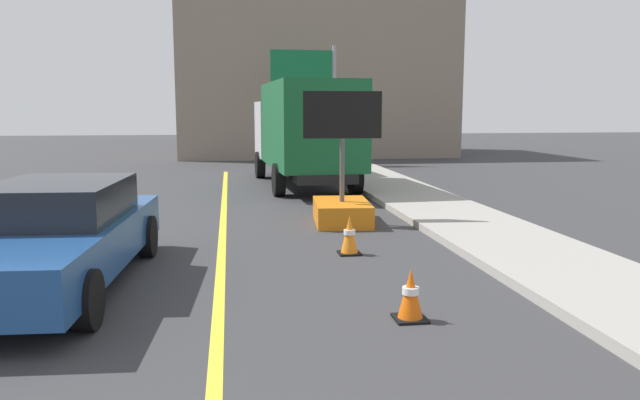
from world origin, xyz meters
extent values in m
cube|color=yellow|center=(0.00, 6.00, 0.00)|extent=(0.14, 36.00, 0.01)
cube|color=orange|center=(2.44, 12.81, 0.23)|extent=(1.24, 1.88, 0.45)
cylinder|color=#4C4C4C|center=(2.44, 12.81, 1.10)|extent=(0.10, 0.10, 1.30)
cube|color=black|center=(2.44, 12.81, 2.23)|extent=(1.60, 0.20, 0.95)
sphere|color=yellow|center=(2.99, 12.81, 2.23)|extent=(0.09, 0.09, 0.09)
sphere|color=yellow|center=(2.70, 12.84, 2.23)|extent=(0.09, 0.09, 0.09)
sphere|color=yellow|center=(2.40, 12.86, 2.23)|extent=(0.09, 0.09, 0.09)
sphere|color=yellow|center=(2.10, 12.88, 2.23)|extent=(0.09, 0.09, 0.09)
sphere|color=yellow|center=(1.93, 12.90, 2.41)|extent=(0.09, 0.09, 0.09)
sphere|color=yellow|center=(1.93, 12.90, 2.04)|extent=(0.09, 0.09, 0.09)
cube|color=black|center=(2.40, 19.27, 0.57)|extent=(2.00, 7.40, 0.25)
cube|color=silver|center=(2.25, 21.90, 1.65)|extent=(2.36, 2.18, 1.90)
cube|color=#14592D|center=(2.47, 18.15, 1.90)|extent=(2.53, 5.10, 2.41)
cylinder|color=black|center=(1.19, 21.69, 0.45)|extent=(0.33, 0.91, 0.90)
cylinder|color=black|center=(3.33, 21.82, 0.45)|extent=(0.33, 0.91, 0.90)
cylinder|color=black|center=(1.46, 17.01, 0.45)|extent=(0.33, 0.91, 0.90)
cylinder|color=black|center=(3.60, 17.14, 0.45)|extent=(0.33, 0.91, 0.90)
cube|color=navy|center=(-2.13, 8.69, 0.58)|extent=(2.13, 5.16, 0.60)
cube|color=black|center=(-2.11, 8.94, 1.13)|extent=(1.74, 2.37, 0.50)
cylinder|color=black|center=(-1.36, 6.97, 0.33)|extent=(0.26, 0.67, 0.66)
cylinder|color=black|center=(-1.16, 10.30, 0.33)|extent=(0.26, 0.67, 0.66)
cylinder|color=black|center=(-2.90, 10.41, 0.33)|extent=(0.26, 0.67, 0.66)
cylinder|color=gray|center=(4.60, 26.65, 2.50)|extent=(0.18, 0.18, 5.00)
cube|color=#0F6033|center=(3.20, 26.62, 4.15)|extent=(2.60, 0.11, 1.30)
cube|color=white|center=(3.20, 26.66, 4.15)|extent=(1.82, 0.05, 0.18)
cube|color=gray|center=(4.54, 33.20, 3.75)|extent=(13.50, 8.06, 7.50)
cube|color=black|center=(2.13, 6.78, 0.01)|extent=(0.36, 0.36, 0.03)
cone|color=#EA5B0C|center=(2.13, 6.78, 0.31)|extent=(0.28, 0.28, 0.56)
cylinder|color=white|center=(2.13, 6.78, 0.34)|extent=(0.19, 0.19, 0.08)
cube|color=black|center=(2.06, 10.02, 0.01)|extent=(0.36, 0.36, 0.03)
cone|color=orange|center=(2.06, 10.02, 0.33)|extent=(0.28, 0.28, 0.61)
cylinder|color=white|center=(2.06, 10.02, 0.36)|extent=(0.19, 0.19, 0.08)
camera|label=1|loc=(0.17, 0.32, 2.33)|focal=34.84mm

